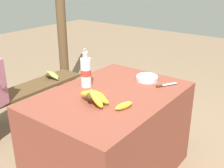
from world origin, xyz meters
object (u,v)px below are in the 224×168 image
(loose_banana_front, at_px, (124,106))
(knife, at_px, (163,85))
(banana_bunch_ripe, at_px, (94,95))
(serving_bowl, at_px, (147,78))
(wooden_bench, at_px, (18,97))
(banana_bunch_green, at_px, (51,74))
(water_bottle, at_px, (86,72))

(loose_banana_front, bearing_deg, knife, -3.10)
(banana_bunch_ripe, distance_m, serving_bowl, 0.64)
(wooden_bench, height_order, banana_bunch_green, banana_bunch_green)
(loose_banana_front, distance_m, banana_bunch_green, 1.68)
(loose_banana_front, bearing_deg, banana_bunch_ripe, 107.45)
(banana_bunch_ripe, height_order, serving_bowl, banana_bunch_ripe)
(serving_bowl, height_order, knife, serving_bowl)
(knife, relative_size, banana_bunch_green, 0.68)
(serving_bowl, bearing_deg, loose_banana_front, -165.26)
(banana_bunch_ripe, bearing_deg, water_bottle, 50.92)
(water_bottle, xyz_separation_m, wooden_bench, (0.02, 1.04, -0.52))
(water_bottle, relative_size, banana_bunch_green, 1.20)
(banana_bunch_ripe, xyz_separation_m, serving_bowl, (0.63, -0.07, -0.04))
(water_bottle, relative_size, loose_banana_front, 2.07)
(banana_bunch_ripe, bearing_deg, serving_bowl, -5.97)
(serving_bowl, xyz_separation_m, loose_banana_front, (-0.56, -0.15, -0.00))
(banana_bunch_ripe, xyz_separation_m, knife, (0.60, -0.24, -0.06))
(banana_bunch_ripe, distance_m, knife, 0.65)
(water_bottle, height_order, banana_bunch_green, water_bottle)
(knife, bearing_deg, serving_bowl, 108.98)
(wooden_bench, relative_size, banana_bunch_green, 6.21)
(loose_banana_front, bearing_deg, serving_bowl, 14.74)
(banana_bunch_green, bearing_deg, banana_bunch_ripe, -119.01)
(knife, relative_size, wooden_bench, 0.11)
(loose_banana_front, height_order, knife, loose_banana_front)
(banana_bunch_green, bearing_deg, loose_banana_front, -113.36)
(banana_bunch_green, bearing_deg, wooden_bench, -179.69)
(serving_bowl, bearing_deg, banana_bunch_green, 86.16)
(serving_bowl, bearing_deg, wooden_bench, 106.07)
(water_bottle, xyz_separation_m, banana_bunch_green, (0.51, 1.04, -0.40))
(knife, xyz_separation_m, banana_bunch_green, (0.13, 1.55, -0.28))
(wooden_bench, bearing_deg, water_bottle, -91.27)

